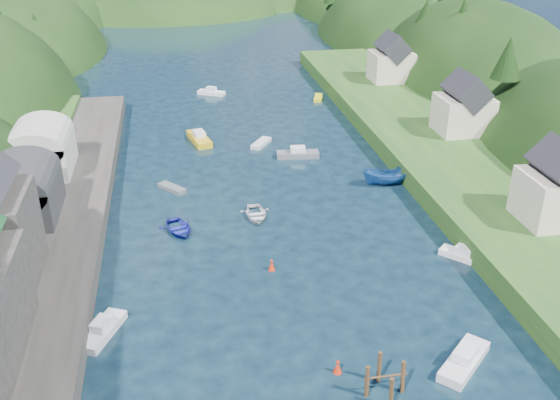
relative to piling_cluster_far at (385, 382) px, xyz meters
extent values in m
plane|color=black|center=(-3.29, 46.13, -1.07)|extent=(600.00, 600.00, 0.00)
ellipsoid|color=black|center=(-48.29, 114.13, -9.50)|extent=(44.00, 75.56, 48.19)
ellipsoid|color=black|center=(-48.29, 156.13, -7.89)|extent=(44.00, 75.56, 39.00)
ellipsoid|color=black|center=(41.71, 71.13, -9.47)|extent=(36.00, 75.56, 48.00)
ellipsoid|color=black|center=(41.71, 114.13, -8.85)|extent=(36.00, 75.56, 44.49)
ellipsoid|color=black|center=(41.71, 156.13, -7.37)|extent=(36.00, 75.56, 36.00)
ellipsoid|color=black|center=(-13.29, 166.13, -11.07)|extent=(80.00, 60.00, 44.00)
ellipsoid|color=black|center=(14.71, 176.13, -13.07)|extent=(70.00, 56.00, 36.00)
cone|color=black|center=(-38.59, 97.50, 7.62)|extent=(4.07, 4.07, 5.38)
cone|color=black|center=(-45.05, 114.51, 8.76)|extent=(4.56, 4.56, 8.25)
cone|color=black|center=(-46.62, 122.46, 6.78)|extent=(4.75, 4.75, 5.02)
cone|color=black|center=(-40.97, 131.01, 8.02)|extent=(4.27, 4.27, 7.46)
cone|color=black|center=(31.36, 44.65, 11.26)|extent=(4.07, 4.07, 5.69)
cone|color=black|center=(37.56, 54.51, 7.15)|extent=(3.40, 3.40, 5.89)
cone|color=black|center=(36.15, 69.36, 10.77)|extent=(4.94, 4.94, 9.62)
cone|color=black|center=(33.78, 79.22, 10.97)|extent=(5.25, 5.25, 5.98)
cone|color=black|center=(40.27, 87.60, 12.18)|extent=(3.36, 3.36, 9.56)
cone|color=black|center=(38.73, 103.59, 9.94)|extent=(4.57, 4.57, 7.70)
cone|color=black|center=(36.43, 115.93, 7.94)|extent=(3.59, 3.59, 6.13)
cube|color=#2D2B28|center=(-27.29, 16.13, -0.07)|extent=(12.00, 110.00, 2.00)
cube|color=#2D2D30|center=(-29.29, 29.13, 2.93)|extent=(7.00, 9.00, 4.00)
cylinder|color=#2D2D30|center=(-29.29, 29.13, 4.93)|extent=(7.00, 9.00, 7.00)
cube|color=#B2B2A8|center=(-29.29, 41.13, 2.93)|extent=(7.00, 9.00, 4.00)
cylinder|color=#B2B2A8|center=(-29.29, 41.13, 4.93)|extent=(7.00, 9.00, 7.00)
cube|color=#234719|center=(21.71, 36.13, 0.13)|extent=(16.00, 120.00, 2.40)
cube|color=beige|center=(23.71, 18.13, 3.83)|extent=(7.00, 6.00, 5.00)
cube|color=beige|center=(25.71, 44.13, 3.83)|extent=(7.00, 6.00, 5.00)
cube|color=black|center=(25.71, 44.13, 7.17)|extent=(5.15, 6.24, 5.15)
cube|color=beige|center=(24.71, 71.13, 3.83)|extent=(7.00, 6.00, 5.00)
cube|color=black|center=(24.71, 71.13, 7.17)|extent=(5.15, 6.24, 5.15)
cylinder|color=#382314|center=(1.32, 0.00, -0.03)|extent=(0.32, 0.32, 3.27)
cylinder|color=#382314|center=(0.00, 1.32, -0.03)|extent=(0.32, 0.32, 3.27)
cylinder|color=#382314|center=(-1.32, 0.00, -0.03)|extent=(0.32, 0.32, 3.27)
cylinder|color=#382314|center=(0.00, -1.32, -0.03)|extent=(0.32, 0.32, 3.27)
cylinder|color=#382314|center=(0.00, 0.00, 0.53)|extent=(3.17, 0.16, 0.16)
cone|color=#AE240D|center=(-2.71, 2.73, -0.62)|extent=(0.70, 0.70, 0.90)
sphere|color=#AE240D|center=(-2.71, 2.73, -0.12)|extent=(0.30, 0.30, 0.30)
cone|color=#AE240D|center=(-5.26, 17.49, -0.62)|extent=(0.70, 0.70, 0.90)
sphere|color=#AE240D|center=(-5.26, 17.49, -0.12)|extent=(0.30, 0.30, 0.30)
imported|color=silver|center=(-5.21, 28.37, -0.73)|extent=(3.39, 4.73, 0.98)
cube|color=#585B65|center=(2.78, 44.70, -0.71)|extent=(5.81, 2.40, 0.79)
cube|color=silver|center=(2.78, 44.70, 0.07)|extent=(2.10, 1.49, 0.70)
cube|color=silver|center=(13.51, 16.20, -0.78)|extent=(4.25, 4.41, 0.65)
cube|color=silver|center=(13.51, 16.20, -0.07)|extent=(1.88, 1.91, 0.70)
cube|color=silver|center=(6.89, 1.82, -0.70)|extent=(5.53, 5.37, 0.81)
cube|color=silver|center=(6.89, 1.82, 0.09)|extent=(2.40, 2.37, 0.70)
cube|color=gold|center=(-10.01, 52.86, -0.66)|extent=(3.48, 6.72, 0.90)
cube|color=silver|center=(-10.01, 52.86, 0.18)|extent=(1.94, 2.52, 0.70)
cube|color=#C0C717|center=(11.54, 69.99, -0.82)|extent=(2.47, 4.22, 0.56)
cube|color=white|center=(-6.52, 76.02, -0.76)|extent=(5.00, 3.81, 0.68)
cube|color=silver|center=(-6.52, 76.02, -0.04)|extent=(2.03, 1.82, 0.70)
cube|color=silver|center=(-20.29, 10.32, -0.74)|extent=(3.77, 5.46, 0.73)
cube|color=silver|center=(-20.29, 10.32, 0.01)|extent=(1.87, 2.17, 0.70)
imported|color=#1B2097|center=(-13.72, 26.59, -0.72)|extent=(4.69, 5.60, 1.00)
imported|color=navy|center=(11.55, 33.93, -0.08)|extent=(5.98, 2.45, 2.28)
cube|color=silver|center=(-1.46, 49.99, -0.80)|extent=(3.47, 4.33, 0.59)
cube|color=#52595D|center=(-14.21, 37.05, -0.82)|extent=(3.50, 3.81, 0.55)
camera|label=1|loc=(-13.18, -31.99, 31.03)|focal=40.00mm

